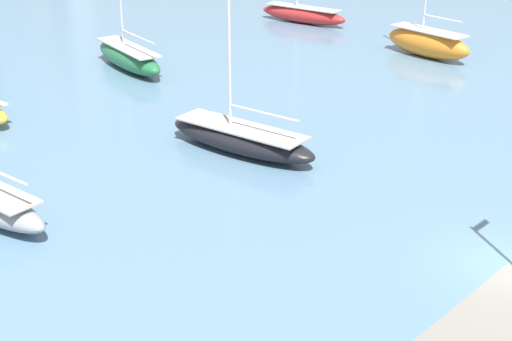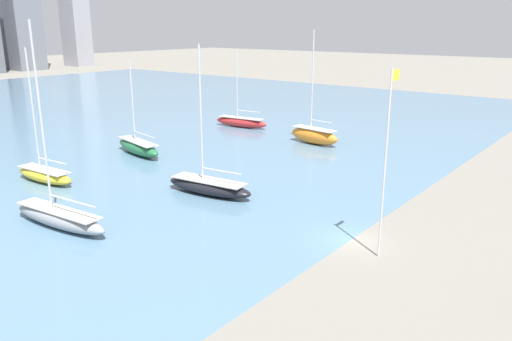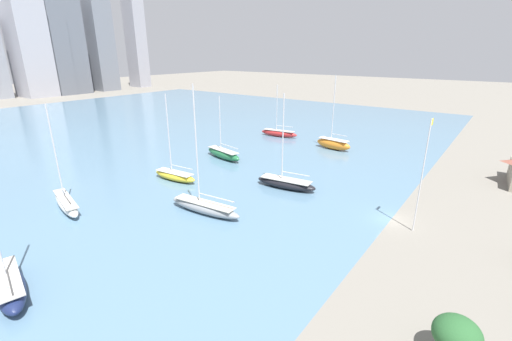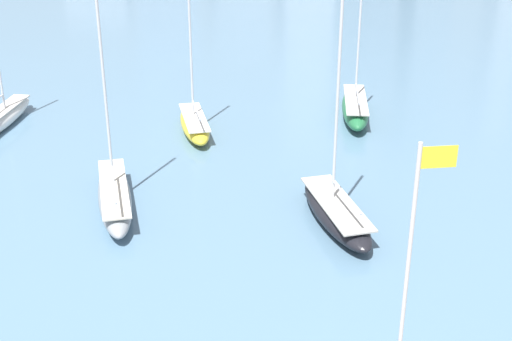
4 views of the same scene
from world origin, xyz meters
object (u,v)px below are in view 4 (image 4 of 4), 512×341
object	(u,v)px
flag_pole	(405,313)
sailboat_black	(336,211)
sailboat_yellow	(195,123)
sailboat_green	(355,108)
sailboat_gray	(114,195)
sailboat_white	(2,117)

from	to	relation	value
flag_pole	sailboat_black	world-z (taller)	sailboat_black
sailboat_yellow	sailboat_green	world-z (taller)	sailboat_yellow
sailboat_yellow	sailboat_black	xyz separation A→B (m)	(7.79, -16.09, -0.01)
sailboat_yellow	sailboat_black	size ratio (longest dim) A/B	0.97
sailboat_yellow	sailboat_gray	distance (m)	13.48
sailboat_black	sailboat_gray	world-z (taller)	sailboat_gray
sailboat_white	sailboat_yellow	distance (m)	15.89
sailboat_yellow	sailboat_green	size ratio (longest dim) A/B	1.15
flag_pole	sailboat_gray	size ratio (longest dim) A/B	0.81
sailboat_white	sailboat_black	size ratio (longest dim) A/B	0.97
sailboat_yellow	sailboat_black	distance (m)	17.87
sailboat_green	sailboat_gray	distance (m)	23.74
sailboat_white	sailboat_green	world-z (taller)	sailboat_white
sailboat_black	sailboat_gray	xyz separation A→B (m)	(-13.43, 3.85, 0.04)
flag_pole	sailboat_yellow	size ratio (longest dim) A/B	0.96
sailboat_yellow	sailboat_gray	bearing A→B (deg)	-119.67
sailboat_yellow	sailboat_black	world-z (taller)	sailboat_black
sailboat_white	sailboat_gray	bearing A→B (deg)	-43.63
sailboat_black	sailboat_gray	distance (m)	13.97
flag_pole	sailboat_gray	bearing A→B (deg)	116.06
sailboat_gray	sailboat_yellow	bearing A→B (deg)	59.50
sailboat_white	sailboat_black	bearing A→B (deg)	-25.82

